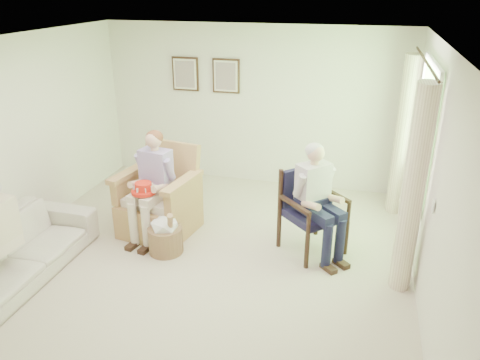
% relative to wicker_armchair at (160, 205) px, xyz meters
% --- Properties ---
extents(floor, '(5.50, 5.50, 0.00)m').
position_rel_wicker_armchair_xyz_m(floor, '(0.79, -0.68, -0.38)').
color(floor, '#C2B19C').
rests_on(floor, ground).
extents(back_wall, '(5.00, 0.04, 2.60)m').
position_rel_wicker_armchair_xyz_m(back_wall, '(0.79, 2.07, 0.92)').
color(back_wall, silver).
rests_on(back_wall, ground).
extents(front_wall, '(5.00, 0.04, 2.60)m').
position_rel_wicker_armchair_xyz_m(front_wall, '(0.79, -3.43, 0.92)').
color(front_wall, silver).
rests_on(front_wall, ground).
extents(left_wall, '(0.04, 5.50, 2.60)m').
position_rel_wicker_armchair_xyz_m(left_wall, '(-1.71, -0.68, 0.92)').
color(left_wall, silver).
rests_on(left_wall, ground).
extents(right_wall, '(0.04, 5.50, 2.60)m').
position_rel_wicker_armchair_xyz_m(right_wall, '(3.29, -0.68, 0.92)').
color(right_wall, silver).
rests_on(right_wall, ground).
extents(ceiling, '(5.00, 5.50, 0.02)m').
position_rel_wicker_armchair_xyz_m(ceiling, '(0.79, -0.68, 2.22)').
color(ceiling, white).
rests_on(ceiling, back_wall).
extents(window, '(0.13, 2.50, 1.63)m').
position_rel_wicker_armchair_xyz_m(window, '(3.26, 0.52, 1.21)').
color(window, '#2D6B23').
rests_on(window, right_wall).
extents(curtain_left, '(0.34, 0.34, 2.30)m').
position_rel_wicker_armchair_xyz_m(curtain_left, '(3.12, -0.46, 0.77)').
color(curtain_left, beige).
rests_on(curtain_left, ground).
extents(curtain_right, '(0.34, 0.34, 2.30)m').
position_rel_wicker_armchair_xyz_m(curtain_right, '(3.12, 1.50, 0.77)').
color(curtain_right, beige).
rests_on(curtain_right, ground).
extents(framed_print_left, '(0.45, 0.05, 0.55)m').
position_rel_wicker_armchair_xyz_m(framed_print_left, '(-0.36, 2.03, 1.40)').
color(framed_print_left, '#382114').
rests_on(framed_print_left, back_wall).
extents(framed_print_right, '(0.45, 0.05, 0.55)m').
position_rel_wicker_armchair_xyz_m(framed_print_right, '(0.34, 2.03, 1.40)').
color(framed_print_right, '#382114').
rests_on(framed_print_right, back_wall).
extents(wicker_armchair, '(0.93, 0.92, 1.19)m').
position_rel_wicker_armchair_xyz_m(wicker_armchair, '(0.00, 0.00, 0.00)').
color(wicker_armchair, tan).
rests_on(wicker_armchair, ground).
extents(wood_armchair, '(0.68, 0.63, 1.04)m').
position_rel_wicker_armchair_xyz_m(wood_armchair, '(2.07, 0.11, 0.19)').
color(wood_armchair, black).
rests_on(wood_armchair, ground).
extents(sofa, '(2.20, 0.86, 0.64)m').
position_rel_wicker_armchair_xyz_m(sofa, '(-1.16, -1.49, -0.06)').
color(sofa, beige).
rests_on(sofa, ground).
extents(person_wicker, '(0.40, 0.62, 1.42)m').
position_rel_wicker_armchair_xyz_m(person_wicker, '(-0.00, -0.16, 0.47)').
color(person_wicker, beige).
rests_on(person_wicker, ground).
extents(person_dark, '(0.40, 0.62, 1.40)m').
position_rel_wicker_armchair_xyz_m(person_dark, '(2.07, -0.06, 0.46)').
color(person_dark, '#181934').
rests_on(person_dark, ground).
extents(red_hat, '(0.31, 0.31, 0.14)m').
position_rel_wicker_armchair_xyz_m(red_hat, '(-0.04, -0.35, 0.39)').
color(red_hat, red).
rests_on(red_hat, person_wicker).
extents(hatbox, '(0.48, 0.48, 0.64)m').
position_rel_wicker_armchair_xyz_m(hatbox, '(0.29, -0.51, -0.13)').
color(hatbox, tan).
rests_on(hatbox, ground).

